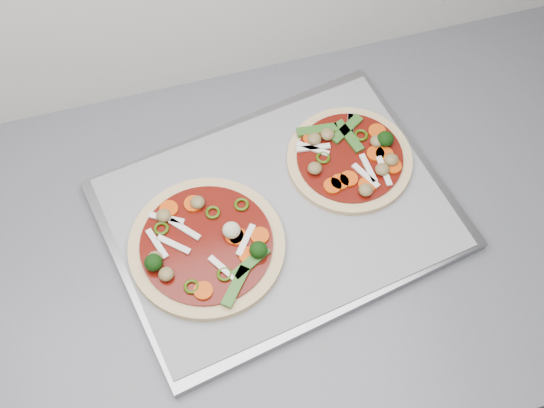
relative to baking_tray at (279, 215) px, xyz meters
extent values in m
cube|color=gray|center=(0.00, 0.00, 0.00)|extent=(0.51, 0.42, 0.01)
cube|color=#949499|center=(0.00, 0.00, 0.01)|extent=(0.48, 0.38, 0.00)
cylinder|color=#D3BB81|center=(-0.11, -0.03, 0.02)|extent=(0.21, 0.21, 0.01)
cylinder|color=#650C09|center=(-0.11, -0.03, 0.02)|extent=(0.18, 0.18, 0.00)
ellipsoid|color=brown|center=(-0.18, -0.03, 0.03)|extent=(0.02, 0.02, 0.01)
cylinder|color=#FB600D|center=(-0.06, -0.03, 0.03)|extent=(0.03, 0.03, 0.00)
cylinder|color=#FB600D|center=(-0.14, 0.03, 0.03)|extent=(0.03, 0.03, 0.00)
torus|color=#314C09|center=(-0.09, 0.01, 0.03)|extent=(0.03, 0.03, 0.00)
ellipsoid|color=black|center=(-0.04, -0.06, 0.03)|extent=(0.03, 0.03, 0.02)
ellipsoid|color=brown|center=(-0.15, 0.02, 0.03)|extent=(0.03, 0.03, 0.01)
cylinder|color=#FB600D|center=(-0.11, 0.03, 0.03)|extent=(0.03, 0.03, 0.00)
cube|color=#3B6B25|center=(-0.06, -0.07, 0.03)|extent=(0.06, 0.04, 0.00)
ellipsoid|color=brown|center=(-0.10, 0.03, 0.03)|extent=(0.03, 0.03, 0.01)
cube|color=white|center=(-0.06, -0.04, 0.03)|extent=(0.04, 0.04, 0.00)
ellipsoid|color=black|center=(-0.18, -0.04, 0.03)|extent=(0.03, 0.03, 0.02)
ellipsoid|color=brown|center=(-0.17, -0.06, 0.03)|extent=(0.02, 0.02, 0.01)
cylinder|color=#FB600D|center=(-0.07, -0.03, 0.03)|extent=(0.03, 0.03, 0.00)
cylinder|color=#FB600D|center=(-0.06, -0.06, 0.03)|extent=(0.03, 0.03, 0.00)
cube|color=white|center=(-0.15, 0.02, 0.03)|extent=(0.05, 0.03, 0.00)
cylinder|color=#FB600D|center=(-0.13, -0.09, 0.03)|extent=(0.03, 0.03, 0.00)
cylinder|color=#FB600D|center=(-0.04, -0.04, 0.03)|extent=(0.04, 0.04, 0.00)
cube|color=white|center=(-0.17, -0.01, 0.03)|extent=(0.02, 0.05, 0.00)
torus|color=#314C09|center=(-0.14, -0.08, 0.03)|extent=(0.02, 0.02, 0.00)
cube|color=white|center=(-0.13, 0.00, 0.03)|extent=(0.04, 0.04, 0.00)
torus|color=#314C09|center=(-0.09, -0.08, 0.03)|extent=(0.02, 0.02, 0.00)
torus|color=#314C09|center=(-0.16, 0.01, 0.03)|extent=(0.02, 0.02, 0.00)
cube|color=#3B6B25|center=(-0.09, -0.10, 0.03)|extent=(0.05, 0.05, 0.00)
cube|color=white|center=(-0.09, -0.07, 0.03)|extent=(0.03, 0.04, 0.00)
cube|color=white|center=(-0.15, -0.02, 0.03)|extent=(0.04, 0.04, 0.00)
ellipsoid|color=beige|center=(-0.07, -0.02, 0.03)|extent=(0.03, 0.03, 0.02)
torus|color=#314C09|center=(-0.05, 0.01, 0.03)|extent=(0.03, 0.03, 0.00)
cylinder|color=#D3BB81|center=(0.12, 0.05, 0.01)|extent=(0.21, 0.21, 0.01)
cylinder|color=#650C09|center=(0.12, 0.05, 0.02)|extent=(0.18, 0.18, 0.00)
cube|color=#3B6B25|center=(0.13, 0.10, 0.02)|extent=(0.06, 0.04, 0.00)
ellipsoid|color=brown|center=(0.12, -0.01, 0.03)|extent=(0.02, 0.02, 0.01)
torus|color=#314C09|center=(0.14, 0.08, 0.02)|extent=(0.03, 0.03, 0.00)
ellipsoid|color=brown|center=(0.15, 0.02, 0.03)|extent=(0.03, 0.03, 0.01)
torus|color=#314C09|center=(0.11, 0.09, 0.02)|extent=(0.02, 0.02, 0.00)
cube|color=#3B6B25|center=(0.13, 0.08, 0.02)|extent=(0.03, 0.06, 0.00)
cylinder|color=#FB600D|center=(0.15, 0.05, 0.02)|extent=(0.03, 0.03, 0.00)
cube|color=white|center=(0.07, 0.08, 0.02)|extent=(0.04, 0.04, 0.00)
cube|color=white|center=(0.14, 0.02, 0.02)|extent=(0.01, 0.05, 0.00)
cylinder|color=#FB600D|center=(0.09, 0.01, 0.02)|extent=(0.03, 0.03, 0.00)
cylinder|color=#FB600D|center=(0.08, 0.01, 0.02)|extent=(0.04, 0.04, 0.00)
cylinder|color=#FB600D|center=(0.17, 0.02, 0.02)|extent=(0.03, 0.03, 0.00)
cube|color=#3B6B25|center=(0.09, 0.11, 0.02)|extent=(0.06, 0.02, 0.00)
cube|color=white|center=(0.13, 0.01, 0.02)|extent=(0.03, 0.05, 0.00)
cube|color=white|center=(0.07, 0.08, 0.02)|extent=(0.05, 0.01, 0.00)
cylinder|color=#FB600D|center=(0.16, 0.04, 0.02)|extent=(0.03, 0.03, 0.00)
ellipsoid|color=brown|center=(0.16, 0.06, 0.03)|extent=(0.03, 0.03, 0.01)
cylinder|color=#FB600D|center=(0.12, 0.00, 0.02)|extent=(0.03, 0.03, 0.00)
cylinder|color=#FB600D|center=(0.10, 0.02, 0.02)|extent=(0.03, 0.03, 0.00)
cube|color=white|center=(0.15, 0.01, 0.02)|extent=(0.01, 0.05, 0.00)
ellipsoid|color=black|center=(0.17, 0.06, 0.03)|extent=(0.03, 0.03, 0.02)
cube|color=white|center=(0.13, 0.10, 0.02)|extent=(0.02, 0.05, 0.00)
cylinder|color=#FB600D|center=(0.07, 0.09, 0.02)|extent=(0.03, 0.03, 0.00)
torus|color=#314C09|center=(0.08, 0.06, 0.02)|extent=(0.02, 0.02, 0.00)
ellipsoid|color=brown|center=(0.17, 0.03, 0.03)|extent=(0.02, 0.02, 0.01)
ellipsoid|color=brown|center=(0.08, 0.09, 0.03)|extent=(0.02, 0.02, 0.01)
torus|color=#314C09|center=(0.12, 0.10, 0.02)|extent=(0.02, 0.02, 0.00)
ellipsoid|color=brown|center=(0.10, 0.09, 0.03)|extent=(0.02, 0.02, 0.01)
cylinder|color=#FB600D|center=(0.17, 0.08, 0.02)|extent=(0.03, 0.03, 0.00)
ellipsoid|color=brown|center=(0.06, 0.04, 0.03)|extent=(0.03, 0.03, 0.01)
cube|color=white|center=(0.13, 0.10, 0.02)|extent=(0.02, 0.05, 0.00)
camera|label=1|loc=(-0.14, -0.48, 0.91)|focal=50.00mm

